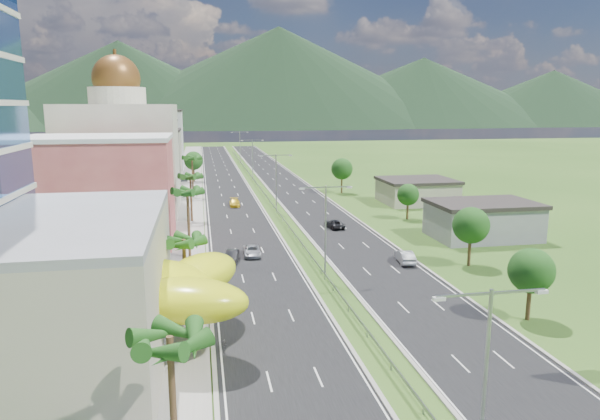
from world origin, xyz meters
TOP-DOWN VIEW (x-y plane):
  - ground at (0.00, 0.00)m, footprint 500.00×500.00m
  - road_left at (-7.50, 90.00)m, footprint 11.00×260.00m
  - road_right at (7.50, 90.00)m, footprint 11.00×260.00m
  - sidewalk_left at (-17.00, 90.00)m, footprint 7.00×260.00m
  - median_guardrail at (0.00, 71.99)m, footprint 0.10×216.06m
  - streetlight_median_a at (0.00, -25.00)m, footprint 6.04×0.25m
  - streetlight_median_b at (0.00, 10.00)m, footprint 6.04×0.25m
  - streetlight_median_c at (0.00, 50.00)m, footprint 6.04×0.25m
  - streetlight_median_d at (0.00, 95.00)m, footprint 6.04×0.25m
  - streetlight_median_e at (0.00, 140.00)m, footprint 6.04×0.25m
  - lime_canopy at (-20.00, -4.00)m, footprint 18.00×15.00m
  - pink_shophouse at (-28.00, 32.00)m, footprint 20.00×15.00m
  - domed_building at (-28.00, 55.00)m, footprint 20.00×20.00m
  - midrise_grey at (-27.00, 80.00)m, footprint 16.00×15.00m
  - midrise_beige at (-27.00, 102.00)m, footprint 16.00×15.00m
  - midrise_white at (-27.00, 125.00)m, footprint 16.00×15.00m
  - shed_near at (28.00, 25.00)m, footprint 15.00×10.00m
  - shed_far at (30.00, 55.00)m, footprint 14.00×12.00m
  - palm_tree_a at (-15.50, -22.00)m, footprint 3.60×3.60m
  - palm_tree_b at (-15.50, 2.00)m, footprint 3.60×3.60m
  - palm_tree_c at (-15.50, 22.00)m, footprint 3.60×3.60m
  - palm_tree_d at (-15.50, 45.00)m, footprint 3.60×3.60m
  - palm_tree_e at (-15.50, 70.00)m, footprint 3.60×3.60m
  - leafy_tree_lfar at (-15.50, 95.00)m, footprint 4.90×4.90m
  - leafy_tree_ra at (16.00, -5.00)m, footprint 4.20×4.20m
  - leafy_tree_rb at (19.00, 12.00)m, footprint 4.55×4.55m
  - leafy_tree_rc at (22.00, 40.00)m, footprint 3.85×3.85m
  - leafy_tree_rd at (18.00, 70.00)m, footprint 4.90×4.90m
  - mountain_ridge at (60.00, 450.00)m, footprint 860.00×140.00m
  - car_dark_left at (-10.15, 19.16)m, footprint 2.22×4.51m
  - car_silver_mid_left at (-7.38, 21.33)m, footprint 2.31×4.85m
  - car_yellow_far_left at (-7.28, 57.95)m, footprint 2.12×4.98m
  - car_silver_right at (11.53, 14.58)m, footprint 2.25×5.06m
  - car_dark_far_right at (7.53, 35.48)m, footprint 2.88×5.07m
  - motorcycle at (-12.30, -6.28)m, footprint 0.72×1.90m

SIDE VIEW (x-z plane):
  - ground at x=0.00m, z-range 0.00..0.00m
  - mountain_ridge at x=60.00m, z-range -45.00..45.00m
  - road_left at x=-7.50m, z-range 0.00..0.04m
  - road_right at x=7.50m, z-range 0.00..0.04m
  - sidewalk_left at x=-17.00m, z-range 0.00..0.12m
  - median_guardrail at x=0.00m, z-range 0.24..1.00m
  - motorcycle at x=-12.30m, z-range 0.04..1.23m
  - car_silver_mid_left at x=-7.38m, z-range 0.04..1.38m
  - car_dark_far_right at x=7.53m, z-range 0.04..1.38m
  - car_dark_left at x=-10.15m, z-range 0.04..1.46m
  - car_yellow_far_left at x=-7.28m, z-range 0.04..1.47m
  - car_silver_right at x=11.53m, z-range 0.04..1.65m
  - shed_far at x=30.00m, z-range 0.00..4.40m
  - shed_near at x=28.00m, z-range 0.00..5.00m
  - leafy_tree_rc at x=22.00m, z-range 1.21..7.54m
  - leafy_tree_ra at x=16.00m, z-range 1.33..8.23m
  - lime_canopy at x=-20.00m, z-range 1.29..8.69m
  - leafy_tree_rb at x=19.00m, z-range 1.44..8.92m
  - leafy_tree_lfar at x=-15.50m, z-range 1.55..9.60m
  - leafy_tree_rd at x=18.00m, z-range 1.55..9.60m
  - midrise_beige at x=-27.00m, z-range 0.00..13.00m
  - streetlight_median_a at x=0.00m, z-range 1.25..12.25m
  - streetlight_median_b at x=0.00m, z-range 1.25..12.25m
  - streetlight_median_c at x=0.00m, z-range 1.25..12.25m
  - streetlight_median_d at x=0.00m, z-range 1.25..12.25m
  - streetlight_median_e at x=0.00m, z-range 1.25..12.25m
  - palm_tree_b at x=-15.50m, z-range 3.01..11.11m
  - pink_shophouse at x=-28.00m, z-range 0.00..15.00m
  - palm_tree_d at x=-15.50m, z-range 3.24..11.84m
  - midrise_grey at x=-27.00m, z-range 0.00..16.00m
  - palm_tree_a at x=-15.50m, z-range 3.47..12.57m
  - palm_tree_e at x=-15.50m, z-range 3.61..13.01m
  - palm_tree_c at x=-15.50m, z-range 3.70..13.30m
  - midrise_white at x=-27.00m, z-range 0.00..18.00m
  - domed_building at x=-28.00m, z-range -3.00..25.70m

